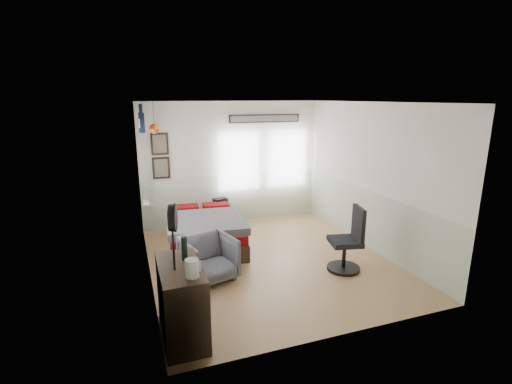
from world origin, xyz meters
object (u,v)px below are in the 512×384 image
armchair (209,258)px  dresser (182,301)px  bed (205,231)px  nightstand (221,216)px  task_chair (348,245)px

armchair → dresser: bearing=-129.4°
bed → dresser: dresser is taller
nightstand → armchair: bearing=-107.4°
dresser → nightstand: (1.37, 3.60, -0.21)m
nightstand → task_chair: size_ratio=0.44×
armchair → nightstand: 2.43m
dresser → task_chair: task_chair is taller
armchair → nightstand: size_ratio=1.59×
dresser → task_chair: size_ratio=0.93×
task_chair → bed: bearing=151.3°
bed → task_chair: (2.00, -1.77, 0.14)m
armchair → task_chair: bearing=-26.0°
dresser → task_chair: (2.83, 0.85, -0.01)m
armchair → task_chair: 2.27m
task_chair → armchair: bearing=-178.7°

